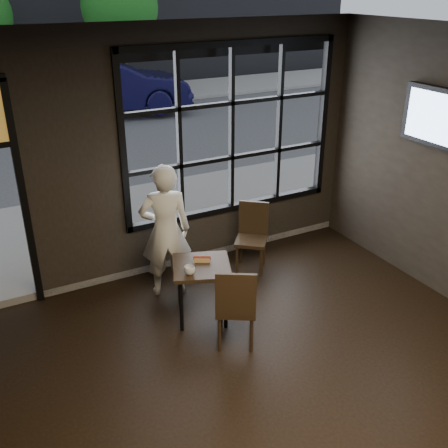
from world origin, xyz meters
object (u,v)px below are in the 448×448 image
cafe_table (202,291)px  chair_near (236,304)px  man (165,231)px  navy_car (107,86)px

cafe_table → chair_near: bearing=-57.5°
chair_near → man: bearing=-47.7°
cafe_table → chair_near: size_ratio=0.72×
man → navy_car: size_ratio=0.36×
navy_car → man: bearing=176.4°
cafe_table → man: bearing=123.5°
navy_car → chair_near: bearing=179.2°
man → navy_car: man is taller
cafe_table → navy_car: navy_car is taller
chair_near → navy_car: navy_car is taller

